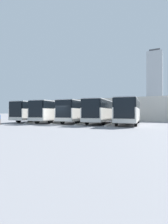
% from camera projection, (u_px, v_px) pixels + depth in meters
% --- Properties ---
extents(ground_plane, '(600.00, 600.00, 0.00)m').
position_uv_depth(ground_plane, '(56.00, 125.00, 22.18)').
color(ground_plane, gray).
extents(bus_0, '(3.87, 10.98, 3.35)m').
position_uv_depth(bus_0, '(129.00, 111.00, 23.56)').
color(bus_0, silver).
rests_on(bus_0, ground_plane).
extents(curb_divider_0, '(1.09, 6.71, 0.15)m').
position_uv_depth(curb_divider_0, '(111.00, 124.00, 23.03)').
color(curb_divider_0, '#B2B2AD').
rests_on(curb_divider_0, ground_plane).
extents(bus_1, '(3.87, 10.98, 3.35)m').
position_uv_depth(bus_1, '(101.00, 111.00, 25.41)').
color(bus_1, silver).
rests_on(bus_1, ground_plane).
extents(curb_divider_1, '(1.09, 6.71, 0.15)m').
position_uv_depth(curb_divider_1, '(84.00, 123.00, 24.88)').
color(curb_divider_1, '#B2B2AD').
rests_on(curb_divider_1, ground_plane).
extents(bus_2, '(3.87, 10.98, 3.35)m').
position_uv_depth(bus_2, '(78.00, 111.00, 27.41)').
color(bus_2, silver).
rests_on(bus_2, ground_plane).
extents(curb_divider_2, '(1.09, 6.71, 0.15)m').
position_uv_depth(curb_divider_2, '(62.00, 122.00, 26.88)').
color(curb_divider_2, '#B2B2AD').
rests_on(curb_divider_2, ground_plane).
extents(bus_3, '(3.87, 10.98, 3.35)m').
position_uv_depth(bus_3, '(55.00, 111.00, 28.51)').
color(bus_3, silver).
rests_on(bus_3, ground_plane).
extents(curb_divider_3, '(1.09, 6.71, 0.15)m').
position_uv_depth(curb_divider_3, '(39.00, 122.00, 27.99)').
color(curb_divider_3, '#B2B2AD').
rests_on(curb_divider_3, ground_plane).
extents(bus_4, '(3.87, 10.98, 3.35)m').
position_uv_depth(bus_4, '(37.00, 111.00, 30.43)').
color(bus_4, silver).
rests_on(bus_4, ground_plane).
extents(station_building, '(34.86, 11.03, 4.53)m').
position_uv_depth(station_building, '(107.00, 110.00, 39.21)').
color(station_building, beige).
rests_on(station_building, ground_plane).
extents(office_tower, '(15.43, 15.43, 68.39)m').
position_uv_depth(office_tower, '(155.00, 83.00, 186.62)').
color(office_tower, '#ADB2B7').
rests_on(office_tower, ground_plane).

